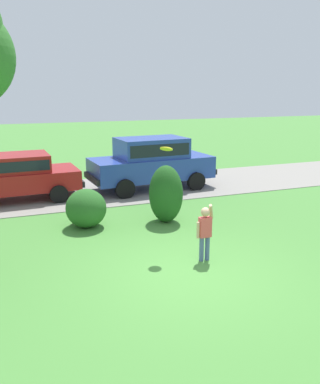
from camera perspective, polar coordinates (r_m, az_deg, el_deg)
ground_plane at (r=8.46m, az=4.31°, el=-11.36°), size 80.00×80.00×0.00m
driveway_strip at (r=15.12m, az=-7.63°, el=0.20°), size 28.00×4.40×0.02m
shrub_near_tree at (r=11.21m, az=-10.42°, el=-2.39°), size 1.09×1.20×1.05m
shrub_centre_left at (r=11.31m, az=0.83°, el=-0.28°), size 0.94×1.03×1.62m
parked_sedan at (r=14.39m, az=-19.55°, el=2.20°), size 4.48×2.25×1.56m
parked_suv at (r=15.11m, az=-1.23°, el=4.46°), size 4.81×2.34×1.92m
child_thrower at (r=8.83m, az=6.34°, el=-5.25°), size 0.46×0.26×1.29m
frisbee at (r=8.99m, az=0.90°, el=6.10°), size 0.30×0.27×0.18m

